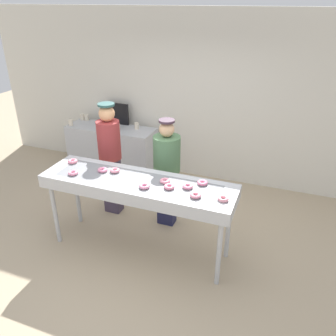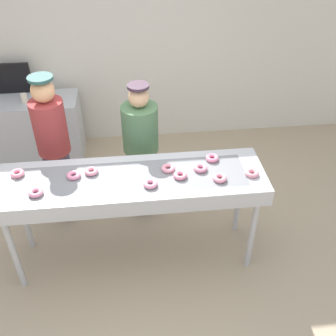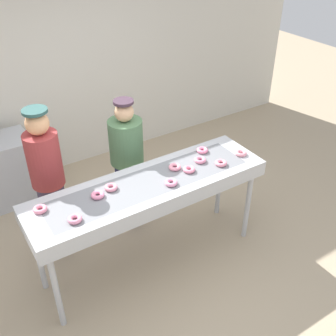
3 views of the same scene
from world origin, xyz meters
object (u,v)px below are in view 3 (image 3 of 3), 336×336
Objects in this scene: strawberry_donut_9 at (200,160)px; strawberry_donut_10 at (75,219)px; strawberry_donut_1 at (241,153)px; strawberry_donut_6 at (221,163)px; fryer_conveyor at (150,190)px; strawberry_donut_8 at (111,187)px; strawberry_donut_3 at (40,209)px; strawberry_donut_4 at (189,169)px; worker_baker at (48,177)px; strawberry_donut_0 at (171,183)px; worker_assistant at (127,157)px; strawberry_donut_2 at (175,167)px; strawberry_donut_5 at (202,150)px; strawberry_donut_7 at (98,195)px.

strawberry_donut_10 is at bearing -172.77° from strawberry_donut_9.
strawberry_donut_1 is 0.30m from strawberry_donut_6.
fryer_conveyor is 19.51× the size of strawberry_donut_10.
strawberry_donut_8 is (-1.42, 0.19, 0.00)m from strawberry_donut_1.
strawberry_donut_3 is (-1.01, 0.14, 0.11)m from fryer_conveyor.
worker_baker reaches higher than strawberry_donut_4.
strawberry_donut_0 is 0.96m from strawberry_donut_10.
strawberry_donut_9 is at bearing 144.43° from worker_assistant.
strawberry_donut_2 is 1.00× the size of strawberry_donut_3.
strawberry_donut_3 is 1.77m from strawberry_donut_5.
strawberry_donut_3 is at bearing 42.80° from worker_assistant.
strawberry_donut_0 is at bearing 109.48° from worker_assistant.
strawberry_donut_0 is 0.07× the size of worker_baker.
strawberry_donut_10 is (-0.96, -0.01, 0.00)m from strawberry_donut_0.
fryer_conveyor is at bearing 97.10° from worker_assistant.
strawberry_donut_7 is (-1.58, 0.14, 0.00)m from strawberry_donut_1.
strawberry_donut_10 is (-1.87, -0.06, 0.00)m from strawberry_donut_1.
strawberry_donut_5 is at bearing 150.03° from worker_baker.
strawberry_donut_5 is 0.08× the size of worker_assistant.
strawberry_donut_10 is at bearing -151.63° from strawberry_donut_8.
strawberry_donut_1 is at bearing -15.53° from strawberry_donut_9.
worker_assistant reaches higher than fryer_conveyor.
worker_baker reaches higher than strawberry_donut_10.
strawberry_donut_7 and strawberry_donut_10 have the same top height.
strawberry_donut_6 is (1.78, -0.26, 0.00)m from strawberry_donut_3.
strawberry_donut_2 is 0.68m from worker_assistant.
strawberry_donut_4 is 1.00× the size of strawberry_donut_5.
strawberry_donut_10 is at bearing -175.44° from strawberry_donut_4.
fryer_conveyor is 0.52m from strawberry_donut_7.
strawberry_donut_10 is 0.07× the size of worker_baker.
strawberry_donut_0 is 1.00× the size of strawberry_donut_10.
strawberry_donut_5 is (-0.31, 0.27, 0.00)m from strawberry_donut_1.
strawberry_donut_2 is at bearing 49.27° from strawberry_donut_0.
strawberry_donut_4 is at bearing 129.54° from worker_assistant.
strawberry_donut_7 reaches higher than fryer_conveyor.
strawberry_donut_0 is at bearing -13.34° from strawberry_donut_3.
strawberry_donut_0 is 0.29m from strawberry_donut_4.
strawberry_donut_5 is 1.00× the size of strawberry_donut_8.
strawberry_donut_2 is 1.00× the size of strawberry_donut_7.
strawberry_donut_9 is 1.00× the size of strawberry_donut_10.
strawberry_donut_10 is 0.85m from worker_baker.
strawberry_donut_4 and strawberry_donut_5 have the same top height.
strawberry_donut_2 and strawberry_donut_10 have the same top height.
strawberry_donut_9 is at bearing 20.39° from strawberry_donut_0.
strawberry_donut_10 is 0.08× the size of worker_assistant.
strawberry_donut_0 is 0.91m from strawberry_donut_1.
strawberry_donut_2 and strawberry_donut_7 have the same top height.
strawberry_donut_1 and strawberry_donut_7 have the same top height.
strawberry_donut_8 is at bearing 155.26° from strawberry_donut_0.
strawberry_donut_1 and strawberry_donut_8 have the same top height.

